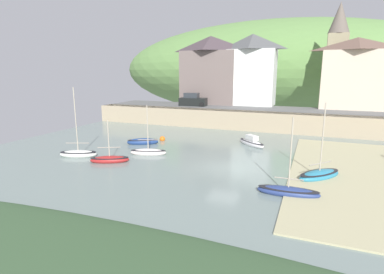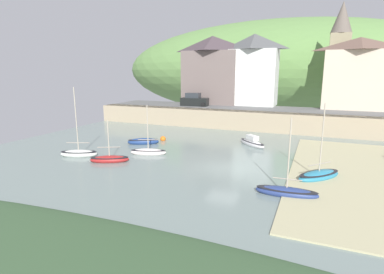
% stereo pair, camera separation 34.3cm
% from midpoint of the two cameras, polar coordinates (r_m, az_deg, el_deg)
% --- Properties ---
extents(ground, '(48.00, 41.00, 0.61)m').
position_cam_midpoint_polar(ground, '(15.74, 1.00, -15.70)').
color(ground, gray).
extents(quay_seawall, '(48.00, 9.40, 2.40)m').
position_cam_midpoint_polar(quay_seawall, '(41.01, 13.17, 3.14)').
color(quay_seawall, tan).
rests_on(quay_seawall, ground).
extents(hillside_backdrop, '(80.00, 44.00, 22.56)m').
position_cam_midpoint_polar(hillside_backdrop, '(78.18, 16.69, 11.87)').
color(hillside_backdrop, '#608B48').
rests_on(hillside_backdrop, ground).
extents(waterfront_building_left, '(9.00, 5.54, 10.56)m').
position_cam_midpoint_polar(waterfront_building_left, '(50.36, 3.98, 12.35)').
color(waterfront_building_left, '#6D5F5A').
rests_on(waterfront_building_left, ground).
extents(waterfront_building_centre, '(7.33, 4.59, 10.60)m').
position_cam_midpoint_polar(waterfront_building_centre, '(48.65, 11.56, 12.19)').
color(waterfront_building_centre, silver).
rests_on(waterfront_building_centre, ground).
extents(waterfront_building_right, '(8.78, 4.61, 9.56)m').
position_cam_midpoint_polar(waterfront_building_right, '(47.95, 28.55, 10.35)').
color(waterfront_building_right, beige).
rests_on(waterfront_building_right, ground).
extents(church_with_spire, '(3.00, 3.00, 15.00)m').
position_cam_midpoint_polar(church_with_spire, '(51.84, 25.82, 13.81)').
color(church_with_spire, '#998F6C').
rests_on(church_with_spire, ground).
extents(sailboat_far_left, '(3.81, 1.25, 5.01)m').
position_cam_midpoint_polar(sailboat_far_left, '(20.12, 17.62, -9.66)').
color(sailboat_far_left, navy).
rests_on(sailboat_far_left, ground).
extents(sailboat_white_hull, '(3.43, 1.90, 4.71)m').
position_cam_midpoint_polar(sailboat_white_hull, '(28.56, -7.78, -2.72)').
color(sailboat_white_hull, silver).
rests_on(sailboat_white_hull, ground).
extents(sailboat_blue_trim, '(3.56, 2.40, 6.35)m').
position_cam_midpoint_polar(sailboat_blue_trim, '(29.56, -19.98, -2.82)').
color(sailboat_blue_trim, silver).
rests_on(sailboat_blue_trim, ground).
extents(motorboat_with_cabin, '(3.48, 3.27, 1.22)m').
position_cam_midpoint_polar(motorboat_with_cabin, '(32.34, 11.41, -1.03)').
color(motorboat_with_cabin, white).
rests_on(motorboat_with_cabin, ground).
extents(dinghy_open_wooden, '(3.37, 2.43, 0.79)m').
position_cam_midpoint_polar(dinghy_open_wooden, '(32.82, -8.74, -0.83)').
color(dinghy_open_wooden, navy).
rests_on(dinghy_open_wooden, ground).
extents(rowboat_small_beached, '(3.43, 2.49, 3.73)m').
position_cam_midpoint_polar(rowboat_small_beached, '(26.96, -14.71, -3.97)').
color(rowboat_small_beached, '#A32323').
rests_on(rowboat_small_beached, ground).
extents(fishing_boat_green, '(3.41, 3.68, 5.58)m').
position_cam_midpoint_polar(fishing_boat_green, '(23.84, 22.87, -6.57)').
color(fishing_boat_green, teal).
rests_on(fishing_boat_green, ground).
extents(parked_car_near_slipway, '(4.22, 2.02, 1.95)m').
position_cam_midpoint_polar(parked_car_near_slipway, '(46.77, 0.64, 6.81)').
color(parked_car_near_slipway, black).
rests_on(parked_car_near_slipway, ground).
extents(mooring_buoy, '(0.62, 0.62, 0.62)m').
position_cam_midpoint_polar(mooring_buoy, '(34.12, -5.12, -0.35)').
color(mooring_buoy, orange).
rests_on(mooring_buoy, ground).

